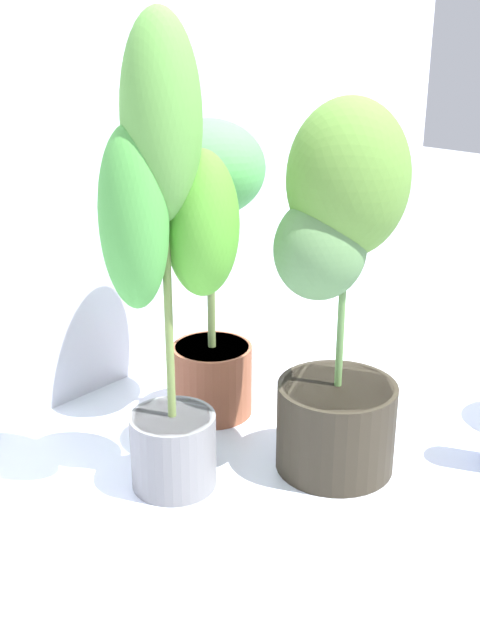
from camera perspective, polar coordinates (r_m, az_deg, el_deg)
The scene contains 5 objects.
ground_plane at distance 1.82m, azimuth 9.70°, elevation -12.02°, with size 8.00×8.00×0.00m, color silver.
mylar_back_wall at distance 2.09m, azimuth -9.99°, elevation 21.46°, with size 3.20×0.01×2.00m, color silver.
potted_plant_center at distance 1.70m, azimuth 7.09°, elevation 2.36°, with size 0.35×0.32×0.84m.
potted_plant_back_left at distance 1.60m, azimuth -5.14°, elevation 5.31°, with size 0.33×0.24×1.00m.
potted_plant_back_center at distance 1.93m, azimuth -2.48°, elevation 5.55°, with size 0.38×0.37×0.76m.
Camera 1 is at (-1.30, -0.77, 1.01)m, focal length 44.66 mm.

